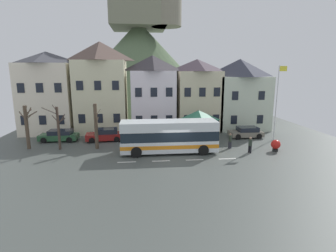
{
  "coord_description": "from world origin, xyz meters",
  "views": [
    {
      "loc": [
        -3.11,
        -23.02,
        7.72
      ],
      "look_at": [
        -0.34,
        4.41,
        2.0
      ],
      "focal_mm": 28.18,
      "sensor_mm": 36.0,
      "label": 1
    }
  ],
  "objects_px": {
    "bare_tree_00": "(58,127)",
    "bare_tree_01": "(96,126)",
    "pedestrian_00": "(230,140)",
    "townhouse_02": "(153,94)",
    "parked_car_00": "(246,132)",
    "townhouse_03": "(197,94)",
    "parked_car_02": "(105,135)",
    "hilltop_castle": "(140,64)",
    "public_bench": "(209,133)",
    "bus_shelter": "(198,115)",
    "pedestrian_01": "(250,144)",
    "flagpole": "(277,98)",
    "transit_bus": "(169,137)",
    "bare_tree_02": "(27,126)",
    "townhouse_04": "(239,94)",
    "townhouse_01": "(101,87)",
    "townhouse_00": "(49,93)",
    "harbour_buoy": "(276,145)",
    "parked_car_01": "(59,136)"
  },
  "relations": [
    {
      "from": "pedestrian_01",
      "to": "bare_tree_01",
      "type": "distance_m",
      "value": 15.31
    },
    {
      "from": "townhouse_02",
      "to": "hilltop_castle",
      "type": "distance_m",
      "value": 19.65
    },
    {
      "from": "townhouse_03",
      "to": "flagpole",
      "type": "bearing_deg",
      "value": -44.14
    },
    {
      "from": "bus_shelter",
      "to": "flagpole",
      "type": "relative_size",
      "value": 0.43
    },
    {
      "from": "parked_car_02",
      "to": "public_bench",
      "type": "height_order",
      "value": "parked_car_02"
    },
    {
      "from": "parked_car_02",
      "to": "public_bench",
      "type": "xyz_separation_m",
      "value": [
        12.1,
        0.46,
        -0.21
      ]
    },
    {
      "from": "pedestrian_00",
      "to": "bare_tree_02",
      "type": "distance_m",
      "value": 20.58
    },
    {
      "from": "hilltop_castle",
      "to": "transit_bus",
      "type": "relative_size",
      "value": 3.57
    },
    {
      "from": "pedestrian_00",
      "to": "pedestrian_01",
      "type": "height_order",
      "value": "pedestrian_01"
    },
    {
      "from": "bare_tree_00",
      "to": "bare_tree_01",
      "type": "height_order",
      "value": "bare_tree_01"
    },
    {
      "from": "townhouse_02",
      "to": "bare_tree_01",
      "type": "xyz_separation_m",
      "value": [
        -6.12,
        -8.21,
        -2.52
      ]
    },
    {
      "from": "parked_car_01",
      "to": "harbour_buoy",
      "type": "bearing_deg",
      "value": 165.61
    },
    {
      "from": "bus_shelter",
      "to": "pedestrian_01",
      "type": "height_order",
      "value": "bus_shelter"
    },
    {
      "from": "townhouse_00",
      "to": "bus_shelter",
      "type": "height_order",
      "value": "townhouse_00"
    },
    {
      "from": "townhouse_00",
      "to": "pedestrian_00",
      "type": "xyz_separation_m",
      "value": [
        20.63,
        -9.81,
        -4.24
      ]
    },
    {
      "from": "parked_car_02",
      "to": "bus_shelter",
      "type": "bearing_deg",
      "value": 168.74
    },
    {
      "from": "bus_shelter",
      "to": "parked_car_01",
      "type": "bearing_deg",
      "value": 174.27
    },
    {
      "from": "parked_car_02",
      "to": "flagpole",
      "type": "height_order",
      "value": "flagpole"
    },
    {
      "from": "parked_car_02",
      "to": "townhouse_01",
      "type": "bearing_deg",
      "value": -84.76
    },
    {
      "from": "parked_car_00",
      "to": "parked_car_01",
      "type": "relative_size",
      "value": 0.92
    },
    {
      "from": "townhouse_01",
      "to": "townhouse_04",
      "type": "bearing_deg",
      "value": 1.57
    },
    {
      "from": "parked_car_01",
      "to": "bare_tree_01",
      "type": "distance_m",
      "value": 6.06
    },
    {
      "from": "flagpole",
      "to": "transit_bus",
      "type": "bearing_deg",
      "value": -164.01
    },
    {
      "from": "hilltop_castle",
      "to": "bare_tree_02",
      "type": "xyz_separation_m",
      "value": [
        -11.3,
        -26.69,
        -6.84
      ]
    },
    {
      "from": "townhouse_00",
      "to": "bare_tree_00",
      "type": "xyz_separation_m",
      "value": [
        3.41,
        -8.46,
        -2.73
      ]
    },
    {
      "from": "townhouse_03",
      "to": "bare_tree_00",
      "type": "height_order",
      "value": "townhouse_03"
    },
    {
      "from": "parked_car_01",
      "to": "parked_car_02",
      "type": "xyz_separation_m",
      "value": [
        5.14,
        -0.35,
        0.05
      ]
    },
    {
      "from": "townhouse_02",
      "to": "parked_car_00",
      "type": "relative_size",
      "value": 2.53
    },
    {
      "from": "bus_shelter",
      "to": "harbour_buoy",
      "type": "bearing_deg",
      "value": -34.53
    },
    {
      "from": "townhouse_02",
      "to": "flagpole",
      "type": "height_order",
      "value": "townhouse_02"
    },
    {
      "from": "hilltop_castle",
      "to": "public_bench",
      "type": "distance_m",
      "value": 26.6
    },
    {
      "from": "bus_shelter",
      "to": "hilltop_castle",
      "type": "bearing_deg",
      "value": 104.27
    },
    {
      "from": "pedestrian_00",
      "to": "bare_tree_00",
      "type": "bearing_deg",
      "value": 175.5
    },
    {
      "from": "townhouse_02",
      "to": "parked_car_02",
      "type": "xyz_separation_m",
      "value": [
        -5.69,
        -5.13,
        -4.19
      ]
    },
    {
      "from": "townhouse_02",
      "to": "bus_shelter",
      "type": "height_order",
      "value": "townhouse_02"
    },
    {
      "from": "parked_car_00",
      "to": "parked_car_02",
      "type": "height_order",
      "value": "parked_car_02"
    },
    {
      "from": "hilltop_castle",
      "to": "bare_tree_01",
      "type": "height_order",
      "value": "hilltop_castle"
    },
    {
      "from": "public_bench",
      "to": "townhouse_04",
      "type": "bearing_deg",
      "value": 44.29
    },
    {
      "from": "parked_car_00",
      "to": "transit_bus",
      "type": "bearing_deg",
      "value": 27.18
    },
    {
      "from": "townhouse_02",
      "to": "transit_bus",
      "type": "xyz_separation_m",
      "value": [
        1.05,
        -10.32,
        -3.3
      ]
    },
    {
      "from": "townhouse_01",
      "to": "transit_bus",
      "type": "relative_size",
      "value": 1.23
    },
    {
      "from": "townhouse_03",
      "to": "harbour_buoy",
      "type": "height_order",
      "value": "townhouse_03"
    },
    {
      "from": "parked_car_02",
      "to": "pedestrian_01",
      "type": "height_order",
      "value": "pedestrian_01"
    },
    {
      "from": "townhouse_01",
      "to": "bare_tree_00",
      "type": "xyz_separation_m",
      "value": [
        -3.2,
        -8.33,
        -3.36
      ]
    },
    {
      "from": "townhouse_02",
      "to": "flagpole",
      "type": "bearing_deg",
      "value": -26.32
    },
    {
      "from": "townhouse_03",
      "to": "townhouse_04",
      "type": "relative_size",
      "value": 0.99
    },
    {
      "from": "hilltop_castle",
      "to": "harbour_buoy",
      "type": "bearing_deg",
      "value": -66.27
    },
    {
      "from": "pedestrian_00",
      "to": "bare_tree_01",
      "type": "relative_size",
      "value": 0.34
    },
    {
      "from": "townhouse_02",
      "to": "pedestrian_00",
      "type": "xyz_separation_m",
      "value": [
        7.41,
        -9.51,
        -4.05
      ]
    },
    {
      "from": "townhouse_04",
      "to": "hilltop_castle",
      "type": "height_order",
      "value": "hilltop_castle"
    }
  ]
}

